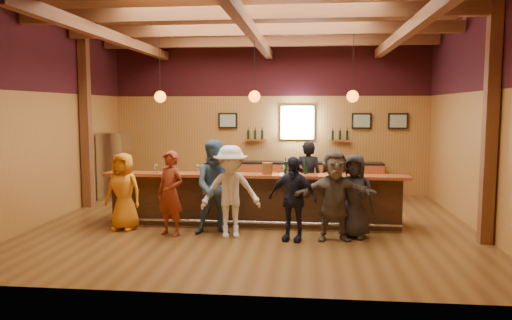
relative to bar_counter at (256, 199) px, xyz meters
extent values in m
plane|color=brown|center=(-0.02, -0.15, -0.52)|extent=(9.00, 9.00, 0.00)
cube|color=#996329|center=(-0.02, 3.85, 1.73)|extent=(9.00, 0.04, 4.50)
cube|color=#996329|center=(-0.02, -4.15, 1.73)|extent=(9.00, 0.04, 4.50)
cube|color=#996329|center=(-4.52, -0.15, 1.73)|extent=(0.04, 8.00, 4.50)
cube|color=#996329|center=(4.48, -0.15, 1.73)|extent=(0.04, 8.00, 4.50)
cube|color=brown|center=(-0.02, -0.15, 3.98)|extent=(9.00, 8.00, 0.04)
cube|color=#330E12|center=(-0.02, 3.83, 3.13)|extent=(9.00, 0.01, 1.70)
cube|color=#330E12|center=(-4.50, -0.15, 3.13)|extent=(0.01, 8.00, 1.70)
cube|color=#330E12|center=(4.46, -0.15, 3.13)|extent=(0.01, 8.00, 1.70)
cube|color=#5C321A|center=(-4.37, 1.35, 1.73)|extent=(0.22, 0.22, 4.50)
cube|color=#5C321A|center=(4.33, -1.15, 1.73)|extent=(0.22, 0.22, 4.50)
cube|color=#5C321A|center=(-0.02, -1.15, 3.68)|extent=(8.80, 0.20, 0.25)
cube|color=#5C321A|center=(-0.02, 0.85, 3.68)|extent=(8.80, 0.20, 0.25)
cube|color=#5C321A|center=(-0.02, 2.85, 3.68)|extent=(8.80, 0.20, 0.25)
cube|color=#5C321A|center=(-3.02, -0.15, 3.43)|extent=(0.18, 7.80, 0.22)
cube|color=#5C321A|center=(-0.02, -0.15, 3.43)|extent=(0.18, 7.80, 0.22)
cube|color=#5C321A|center=(2.98, -0.15, 3.43)|extent=(0.18, 7.80, 0.22)
cube|color=black|center=(-0.02, -0.15, 0.00)|extent=(6.00, 0.60, 1.05)
cube|color=#973B1B|center=(-0.02, -0.33, 0.56)|extent=(6.30, 0.50, 0.06)
cube|color=black|center=(-0.02, 0.23, 0.40)|extent=(6.00, 0.48, 0.05)
cube|color=black|center=(-0.02, 0.23, -0.07)|extent=(6.00, 0.48, 0.90)
cube|color=silver|center=(1.98, 0.23, 0.36)|extent=(0.45, 0.40, 0.14)
cube|color=silver|center=(2.48, 0.23, 0.36)|extent=(0.45, 0.40, 0.14)
cylinder|color=silver|center=(-0.02, -0.57, -0.37)|extent=(6.00, 0.06, 0.06)
cube|color=#973B1B|center=(1.18, 3.57, -0.07)|extent=(4.00, 0.50, 0.90)
cube|color=black|center=(1.18, 3.57, 0.40)|extent=(4.00, 0.52, 0.05)
cube|color=silver|center=(0.78, 3.80, 1.53)|extent=(0.95, 0.08, 0.95)
cube|color=white|center=(0.78, 3.75, 1.53)|extent=(0.78, 0.01, 0.78)
cube|color=black|center=(-1.22, 3.79, 1.58)|extent=(0.55, 0.04, 0.45)
cube|color=silver|center=(-1.22, 3.77, 1.58)|extent=(0.45, 0.01, 0.35)
cube|color=black|center=(2.58, 3.79, 1.58)|extent=(0.55, 0.04, 0.45)
cube|color=silver|center=(2.58, 3.77, 1.58)|extent=(0.45, 0.01, 0.35)
cube|color=black|center=(3.58, 3.79, 1.58)|extent=(0.55, 0.04, 0.45)
cube|color=silver|center=(3.58, 3.77, 1.58)|extent=(0.45, 0.01, 0.35)
cube|color=#973B1B|center=(-0.42, 3.73, 1.03)|extent=(0.60, 0.18, 0.04)
cylinder|color=black|center=(-0.62, 3.73, 1.18)|extent=(0.07, 0.07, 0.26)
cylinder|color=black|center=(-0.42, 3.73, 1.18)|extent=(0.07, 0.07, 0.26)
cylinder|color=black|center=(-0.22, 3.73, 1.18)|extent=(0.07, 0.07, 0.26)
cube|color=#973B1B|center=(1.98, 3.73, 1.03)|extent=(0.60, 0.18, 0.04)
cylinder|color=black|center=(1.78, 3.73, 1.18)|extent=(0.07, 0.07, 0.26)
cylinder|color=black|center=(1.98, 3.73, 1.18)|extent=(0.07, 0.07, 0.26)
cylinder|color=black|center=(2.18, 3.73, 1.18)|extent=(0.07, 0.07, 0.26)
cylinder|color=black|center=(-2.02, -0.15, 2.80)|extent=(0.01, 0.01, 1.25)
sphere|color=#FF620C|center=(-2.02, -0.15, 2.18)|extent=(0.24, 0.24, 0.24)
cylinder|color=black|center=(-0.02, -0.15, 2.80)|extent=(0.01, 0.01, 1.25)
sphere|color=#FF620C|center=(-0.02, -0.15, 2.18)|extent=(0.24, 0.24, 0.24)
cylinder|color=black|center=(1.98, -0.15, 2.80)|extent=(0.01, 0.01, 1.25)
sphere|color=#FF620C|center=(1.98, -0.15, 2.18)|extent=(0.24, 0.24, 0.24)
cube|color=silver|center=(-4.12, 2.45, 0.38)|extent=(0.70, 0.70, 1.80)
imported|color=orange|center=(-2.61, -0.84, 0.26)|extent=(0.84, 0.62, 1.57)
imported|color=maroon|center=(-1.54, -1.19, 0.30)|extent=(0.71, 0.61, 1.65)
imported|color=#426484|center=(-0.67, -0.96, 0.40)|extent=(1.02, 0.87, 1.85)
imported|color=silver|center=(-0.36, -1.18, 0.36)|extent=(1.26, 0.90, 1.76)
imported|color=black|center=(0.82, -1.32, 0.27)|extent=(0.99, 0.62, 1.58)
imported|color=#574E45|center=(1.59, -1.22, 0.32)|extent=(1.62, 0.72, 1.69)
imported|color=black|center=(1.98, -0.99, 0.28)|extent=(0.89, 0.69, 1.60)
imported|color=black|center=(1.10, 0.76, 0.34)|extent=(0.69, 0.51, 1.73)
cylinder|color=olive|center=(0.26, -0.32, 0.71)|extent=(0.22, 0.22, 0.24)
cylinder|color=black|center=(0.64, -0.21, 0.72)|extent=(0.07, 0.07, 0.26)
cylinder|color=black|center=(0.64, -0.21, 0.89)|extent=(0.03, 0.03, 0.09)
cylinder|color=black|center=(1.05, -0.20, 0.72)|extent=(0.07, 0.07, 0.26)
cylinder|color=black|center=(1.05, -0.20, 0.89)|extent=(0.03, 0.03, 0.09)
cylinder|color=silver|center=(-2.66, -0.28, 0.59)|extent=(0.07, 0.07, 0.01)
cylinder|color=silver|center=(-2.66, -0.28, 0.65)|extent=(0.01, 0.01, 0.11)
sphere|color=silver|center=(-2.66, -0.28, 0.74)|extent=(0.09, 0.09, 0.09)
cylinder|color=silver|center=(-2.08, -0.36, 0.59)|extent=(0.07, 0.07, 0.01)
cylinder|color=silver|center=(-2.08, -0.36, 0.65)|extent=(0.01, 0.01, 0.10)
sphere|color=silver|center=(-2.08, -0.36, 0.73)|extent=(0.08, 0.08, 0.08)
cylinder|color=silver|center=(-1.75, -0.24, 0.59)|extent=(0.08, 0.08, 0.01)
cylinder|color=silver|center=(-1.75, -0.24, 0.65)|extent=(0.01, 0.01, 0.11)
sphere|color=silver|center=(-1.75, -0.24, 0.74)|extent=(0.09, 0.09, 0.09)
cylinder|color=silver|center=(-1.19, -0.36, 0.59)|extent=(0.07, 0.07, 0.01)
cylinder|color=silver|center=(-1.19, -0.36, 0.65)|extent=(0.01, 0.01, 0.10)
sphere|color=silver|center=(-1.19, -0.36, 0.73)|extent=(0.08, 0.08, 0.08)
cylinder|color=silver|center=(-0.40, -0.24, 0.59)|extent=(0.06, 0.06, 0.01)
cylinder|color=silver|center=(-0.40, -0.24, 0.64)|extent=(0.01, 0.01, 0.09)
sphere|color=silver|center=(-0.40, -0.24, 0.72)|extent=(0.07, 0.07, 0.07)
cylinder|color=silver|center=(0.60, -0.38, 0.59)|extent=(0.08, 0.08, 0.01)
cylinder|color=silver|center=(0.60, -0.38, 0.65)|extent=(0.01, 0.01, 0.11)
sphere|color=silver|center=(0.60, -0.38, 0.74)|extent=(0.09, 0.09, 0.09)
cylinder|color=silver|center=(1.57, -0.22, 0.59)|extent=(0.07, 0.07, 0.01)
cylinder|color=silver|center=(1.57, -0.22, 0.65)|extent=(0.01, 0.01, 0.10)
sphere|color=silver|center=(1.57, -0.22, 0.73)|extent=(0.08, 0.08, 0.08)
cylinder|color=silver|center=(2.15, -0.37, 0.59)|extent=(0.07, 0.07, 0.01)
cylinder|color=silver|center=(2.15, -0.37, 0.65)|extent=(0.01, 0.01, 0.10)
sphere|color=silver|center=(2.15, -0.37, 0.73)|extent=(0.08, 0.08, 0.08)
camera|label=1|loc=(1.10, -10.46, 1.95)|focal=35.00mm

